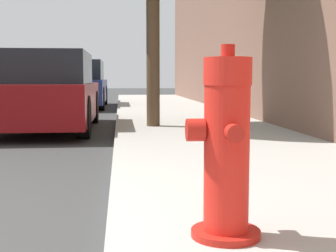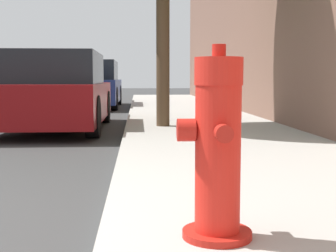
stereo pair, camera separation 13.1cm
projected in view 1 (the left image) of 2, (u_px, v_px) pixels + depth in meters
fire_hydrant at (226, 150)px, 2.31m from camera, size 0.38×0.37×0.95m
parked_car_near at (43, 93)px, 8.12m from camera, size 1.78×3.97×1.35m
parked_car_mid at (75, 85)px, 14.36m from camera, size 1.86×4.59×1.43m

